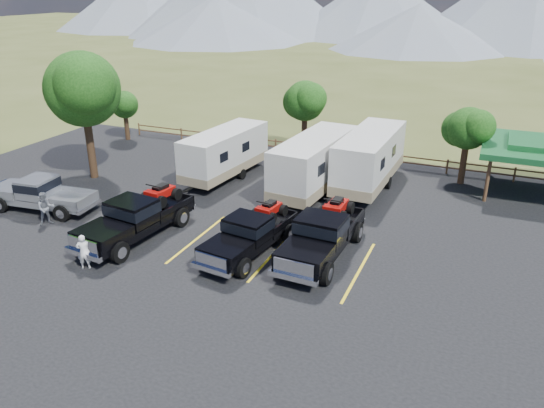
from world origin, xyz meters
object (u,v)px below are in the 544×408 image
at_px(rig_right, 323,234).
at_px(pavilion, 541,148).
at_px(person_a, 84,252).
at_px(trailer_right, 369,159).
at_px(pickup_silver, 41,194).
at_px(rig_center, 251,233).
at_px(trailer_center, 314,164).
at_px(person_b, 46,208).
at_px(tree_big_nw, 82,89).
at_px(trailer_left, 225,154).
at_px(rig_left, 137,217).

bearing_deg(rig_right, pavilion, 56.05).
bearing_deg(person_a, trailer_right, -151.81).
relative_size(trailer_right, pickup_silver, 1.54).
bearing_deg(rig_center, trailer_center, 96.10).
xyz_separation_m(trailer_center, trailer_right, (2.72, 2.13, 0.02)).
height_order(trailer_center, trailer_right, trailer_right).
height_order(rig_center, person_b, rig_center).
bearing_deg(pavilion, tree_big_nw, -162.66).
bearing_deg(person_b, trailer_left, 8.99).
bearing_deg(tree_big_nw, rig_left, -37.46).
relative_size(trailer_left, person_b, 5.03).
bearing_deg(person_b, rig_center, -46.49).
height_order(trailer_right, pickup_silver, trailer_right).
xyz_separation_m(tree_big_nw, person_a, (7.58, -9.45, -4.76)).
xyz_separation_m(trailer_center, pickup_silver, (-12.61, -8.25, -0.78)).
bearing_deg(trailer_center, trailer_left, -177.94).
distance_m(rig_left, rig_center, 5.73).
relative_size(rig_left, trailer_left, 0.79).
bearing_deg(person_b, person_a, -83.62).
bearing_deg(rig_right, trailer_center, 114.07).
distance_m(rig_right, pickup_silver, 15.56).
relative_size(pickup_silver, person_b, 3.61).
relative_size(rig_left, person_b, 3.99).
bearing_deg(tree_big_nw, rig_right, -14.44).
xyz_separation_m(tree_big_nw, trailer_right, (16.43, 5.07, -3.81)).
height_order(tree_big_nw, person_a, tree_big_nw).
bearing_deg(tree_big_nw, pavilion, 17.34).
bearing_deg(person_a, rig_center, -175.23).
xyz_separation_m(pavilion, trailer_left, (-17.80, -4.78, -1.18)).
distance_m(trailer_left, pickup_silver, 10.82).
height_order(rig_left, rig_center, rig_left).
height_order(tree_big_nw, rig_center, tree_big_nw).
xyz_separation_m(pavilion, person_a, (-17.96, -17.42, -1.95)).
relative_size(pavilion, rig_right, 0.92).
bearing_deg(pickup_silver, trailer_center, 117.07).
bearing_deg(pavilion, rig_center, -132.26).
bearing_deg(trailer_left, pickup_silver, -122.11).
distance_m(trailer_left, trailer_right, 8.89).
height_order(trailer_left, pickup_silver, trailer_left).
height_order(tree_big_nw, trailer_left, tree_big_nw).
distance_m(pavilion, rig_left, 22.62).
bearing_deg(rig_left, trailer_center, 63.19).
bearing_deg(trailer_right, rig_left, -125.99).
bearing_deg(rig_left, rig_right, 17.62).
height_order(rig_right, trailer_left, trailer_left).
bearing_deg(tree_big_nw, person_b, -68.03).
bearing_deg(rig_center, person_b, -165.51).
distance_m(trailer_center, person_a, 13.85).
relative_size(pavilion, person_a, 3.90).
distance_m(rig_center, rig_right, 3.24).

